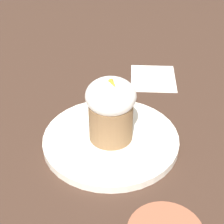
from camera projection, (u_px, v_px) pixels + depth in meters
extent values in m
plane|color=#3D281E|center=(111.00, 143.00, 0.64)|extent=(4.00, 4.00, 0.00)
cylinder|color=white|center=(111.00, 140.00, 0.64)|extent=(0.23, 0.23, 0.01)
cylinder|color=olive|center=(112.00, 121.00, 0.61)|extent=(0.07, 0.07, 0.07)
ellipsoid|color=white|center=(112.00, 96.00, 0.59)|extent=(0.08, 0.08, 0.06)
cone|color=orange|center=(114.00, 84.00, 0.56)|extent=(0.02, 0.01, 0.01)
sphere|color=green|center=(111.00, 81.00, 0.57)|extent=(0.01, 0.01, 0.01)
cube|color=#B7B7BC|center=(88.00, 124.00, 0.66)|extent=(0.08, 0.05, 0.00)
ellipsoid|color=#B7B7BC|center=(114.00, 136.00, 0.63)|extent=(0.05, 0.04, 0.01)
cube|color=white|center=(153.00, 78.00, 0.82)|extent=(0.14, 0.14, 0.00)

